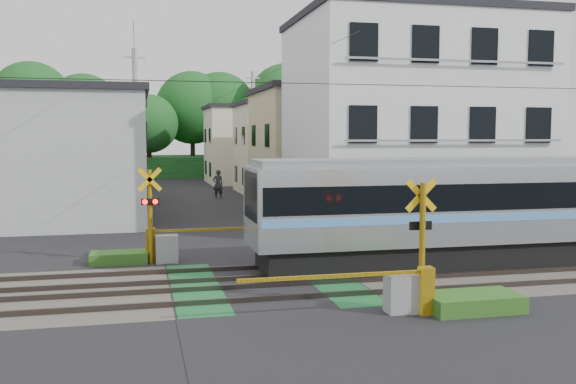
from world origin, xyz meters
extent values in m
plane|color=black|center=(0.00, 0.00, 0.00)|extent=(120.00, 120.00, 0.00)
cube|color=#47423A|center=(0.00, 0.00, 0.00)|extent=(120.00, 6.00, 0.00)
cube|color=black|center=(0.00, 0.00, 0.01)|extent=(5.20, 120.00, 0.00)
cube|color=#145126|center=(-1.90, 0.00, 0.01)|extent=(1.30, 6.00, 0.00)
cube|color=#145126|center=(1.90, 0.00, 0.01)|extent=(1.30, 6.00, 0.00)
cube|color=#3F3833|center=(0.00, -1.90, 0.07)|extent=(120.00, 0.08, 0.14)
cube|color=#3F3833|center=(0.00, -0.50, 0.07)|extent=(120.00, 0.08, 0.14)
cube|color=#3F3833|center=(0.00, 0.50, 0.07)|extent=(120.00, 0.08, 0.14)
cube|color=#3F3833|center=(0.00, 1.90, 0.07)|extent=(120.00, 0.08, 0.14)
cube|color=black|center=(7.95, 1.20, 0.41)|extent=(15.60, 2.15, 0.81)
cube|color=black|center=(2.26, 1.20, 0.27)|extent=(2.17, 1.99, 0.54)
cube|color=silver|center=(7.95, 1.20, 1.99)|extent=(16.25, 2.53, 2.35)
cube|color=black|center=(7.95, 1.20, 2.27)|extent=(15.99, 2.57, 0.80)
cube|color=#518BCC|center=(7.95, 1.20, 1.66)|extent=(16.09, 2.56, 0.25)
cube|color=slate|center=(7.95, 1.20, 3.27)|extent=(15.93, 2.07, 0.22)
cube|color=black|center=(-0.13, 1.20, 2.34)|extent=(0.10, 2.17, 1.41)
cylinder|color=#EDB50C|center=(3.00, -3.60, 1.50)|extent=(0.14, 0.14, 3.00)
cube|color=#EDB50C|center=(3.00, -3.50, 2.70)|extent=(0.77, 0.05, 0.77)
cube|color=#EDB50C|center=(3.00, -3.50, 2.70)|extent=(0.77, 0.05, 0.77)
cube|color=black|center=(3.00, -3.50, 2.00)|extent=(0.55, 0.05, 0.20)
sphere|color=#FF0C07|center=(2.84, -3.44, 2.00)|extent=(0.16, 0.16, 0.16)
sphere|color=#FF0C07|center=(3.16, -3.44, 2.00)|extent=(0.16, 0.16, 0.16)
cube|color=gray|center=(2.50, -3.60, 0.45)|extent=(0.70, 0.50, 0.90)
cube|color=#EDB50C|center=(3.00, -3.85, 0.55)|extent=(0.30, 0.30, 1.10)
cube|color=#EDB50C|center=(0.75, -3.85, 1.00)|extent=(4.20, 0.08, 0.08)
cylinder|color=#EDB50C|center=(-3.00, 3.60, 1.50)|extent=(0.14, 0.14, 3.00)
cube|color=#EDB50C|center=(-3.00, 3.50, 2.70)|extent=(0.77, 0.05, 0.77)
cube|color=#EDB50C|center=(-3.00, 3.50, 2.70)|extent=(0.77, 0.05, 0.77)
cube|color=black|center=(-3.00, 3.50, 2.00)|extent=(0.55, 0.05, 0.20)
sphere|color=#FF0C07|center=(-3.16, 3.44, 2.00)|extent=(0.16, 0.16, 0.16)
sphere|color=#FF0C07|center=(-2.84, 3.44, 2.00)|extent=(0.16, 0.16, 0.16)
cube|color=gray|center=(-2.50, 3.60, 0.45)|extent=(0.70, 0.50, 0.90)
cube|color=#EDB50C|center=(-3.00, 3.85, 0.55)|extent=(0.30, 0.30, 1.10)
cube|color=#EDB50C|center=(-0.75, 3.85, 1.00)|extent=(4.20, 0.08, 0.08)
cube|color=silver|center=(8.50, 9.50, 4.50)|extent=(10.00, 8.00, 9.00)
cube|color=black|center=(8.50, 9.50, 9.15)|extent=(10.20, 8.16, 0.30)
cube|color=black|center=(4.80, 5.47, 1.50)|extent=(1.10, 0.06, 1.40)
cube|color=black|center=(7.25, 5.47, 1.50)|extent=(1.10, 0.06, 1.40)
cube|color=black|center=(9.70, 5.47, 1.50)|extent=(1.10, 0.06, 1.40)
cube|color=black|center=(12.15, 5.47, 1.50)|extent=(1.10, 0.06, 1.40)
cube|color=gray|center=(8.50, 5.25, 0.90)|extent=(9.00, 0.06, 0.08)
cube|color=black|center=(4.80, 5.47, 4.50)|extent=(1.10, 0.06, 1.40)
cube|color=black|center=(7.25, 5.47, 4.50)|extent=(1.10, 0.06, 1.40)
cube|color=black|center=(9.70, 5.47, 4.50)|extent=(1.10, 0.06, 1.40)
cube|color=black|center=(12.15, 5.47, 4.50)|extent=(1.10, 0.06, 1.40)
cube|color=gray|center=(8.50, 5.25, 3.90)|extent=(9.00, 0.06, 0.08)
cube|color=black|center=(4.80, 5.47, 7.50)|extent=(1.10, 0.06, 1.40)
cube|color=black|center=(7.25, 5.47, 7.50)|extent=(1.10, 0.06, 1.40)
cube|color=black|center=(9.70, 5.47, 7.50)|extent=(1.10, 0.06, 1.40)
cube|color=black|center=(12.15, 5.47, 7.50)|extent=(1.10, 0.06, 1.40)
cube|color=gray|center=(8.50, 5.25, 6.90)|extent=(9.00, 0.06, 0.08)
cube|color=#AAADAF|center=(-6.50, 14.00, 3.00)|extent=(7.00, 7.00, 6.00)
cube|color=black|center=(-6.50, 14.00, 6.15)|extent=(7.35, 7.35, 0.30)
cube|color=black|center=(-2.97, 12.25, 1.30)|extent=(0.06, 1.00, 1.20)
cube|color=black|center=(-2.97, 15.75, 1.30)|extent=(0.06, 1.00, 1.20)
cube|color=black|center=(-2.97, 12.25, 4.10)|extent=(0.06, 1.00, 1.20)
cube|color=black|center=(-2.97, 15.75, 4.10)|extent=(0.06, 1.00, 1.20)
cube|color=tan|center=(6.80, 18.00, 3.25)|extent=(7.00, 8.00, 6.50)
cube|color=black|center=(6.80, 18.00, 6.65)|extent=(7.35, 8.40, 0.30)
cube|color=black|center=(3.27, 16.00, 1.30)|extent=(0.06, 1.00, 1.20)
cube|color=black|center=(3.27, 20.00, 1.30)|extent=(0.06, 1.00, 1.20)
cube|color=black|center=(3.27, 16.00, 4.10)|extent=(0.06, 1.00, 1.20)
cube|color=black|center=(3.27, 20.00, 4.10)|extent=(0.06, 1.00, 1.20)
cube|color=tan|center=(-7.00, 23.00, 2.90)|extent=(8.00, 7.00, 5.80)
cube|color=black|center=(-7.00, 23.00, 5.95)|extent=(8.40, 7.35, 0.30)
cube|color=black|center=(-2.97, 21.25, 1.30)|extent=(0.06, 1.00, 1.20)
cube|color=black|center=(-2.97, 24.75, 1.30)|extent=(0.06, 1.00, 1.20)
cube|color=black|center=(-2.97, 21.25, 4.10)|extent=(0.06, 1.00, 1.20)
cube|color=black|center=(-2.97, 24.75, 4.10)|extent=(0.06, 1.00, 1.20)
cube|color=beige|center=(7.20, 28.00, 3.10)|extent=(7.00, 7.00, 6.20)
cube|color=black|center=(7.20, 28.00, 6.35)|extent=(7.35, 7.35, 0.30)
cube|color=black|center=(3.67, 26.25, 1.30)|extent=(0.06, 1.00, 1.20)
cube|color=black|center=(3.67, 29.75, 1.30)|extent=(0.06, 1.00, 1.20)
cube|color=black|center=(3.67, 26.25, 4.10)|extent=(0.06, 1.00, 1.20)
cube|color=black|center=(3.67, 29.75, 4.10)|extent=(0.06, 1.00, 1.20)
cube|color=beige|center=(-6.80, 33.00, 3.00)|extent=(7.00, 8.00, 6.00)
cube|color=black|center=(-6.80, 33.00, 6.15)|extent=(7.35, 8.40, 0.30)
cube|color=black|center=(-3.27, 31.00, 1.30)|extent=(0.06, 1.00, 1.20)
cube|color=black|center=(-3.27, 35.00, 1.30)|extent=(0.06, 1.00, 1.20)
cube|color=black|center=(-3.27, 31.00, 4.10)|extent=(0.06, 1.00, 1.20)
cube|color=black|center=(-3.27, 35.00, 4.10)|extent=(0.06, 1.00, 1.20)
cube|color=beige|center=(6.50, 38.00, 3.20)|extent=(8.00, 7.00, 6.40)
cube|color=black|center=(6.50, 38.00, 6.55)|extent=(8.40, 7.35, 0.30)
cube|color=black|center=(2.47, 36.25, 1.30)|extent=(0.06, 1.00, 1.20)
cube|color=black|center=(2.47, 39.75, 1.30)|extent=(0.06, 1.00, 1.20)
cube|color=black|center=(2.47, 36.25, 4.10)|extent=(0.06, 1.00, 1.20)
cube|color=black|center=(2.47, 39.75, 4.10)|extent=(0.06, 1.00, 1.20)
cube|color=#1A501E|center=(0.00, 50.00, 1.00)|extent=(40.00, 10.00, 2.00)
cylinder|color=#332114|center=(-13.52, 50.90, 2.86)|extent=(0.50, 0.50, 5.71)
sphere|color=#1A501E|center=(-13.52, 50.90, 7.42)|extent=(8.00, 8.00, 8.00)
cylinder|color=#332114|center=(-10.67, 50.52, 2.30)|extent=(0.50, 0.50, 4.59)
sphere|color=#1A501E|center=(-10.67, 50.52, 5.97)|extent=(6.43, 6.43, 6.43)
cylinder|color=#332114|center=(-8.30, 47.09, 2.50)|extent=(0.50, 0.50, 5.00)
sphere|color=#1A501E|center=(-8.30, 47.09, 6.49)|extent=(6.99, 6.99, 6.99)
cylinder|color=#332114|center=(-3.93, 49.06, 2.15)|extent=(0.50, 0.50, 4.30)
sphere|color=#1A501E|center=(-3.93, 49.06, 5.59)|extent=(6.03, 6.03, 6.03)
cylinder|color=#332114|center=(-2.30, 46.24, 2.02)|extent=(0.50, 0.50, 4.04)
sphere|color=#1A501E|center=(-2.30, 46.24, 5.25)|extent=(5.65, 5.65, 5.65)
cylinder|color=#332114|center=(2.23, 50.35, 2.69)|extent=(0.50, 0.50, 5.38)
sphere|color=#1A501E|center=(2.23, 50.35, 7.00)|extent=(7.53, 7.53, 7.53)
cylinder|color=#332114|center=(5.12, 50.54, 2.69)|extent=(0.50, 0.50, 5.38)
sphere|color=#1A501E|center=(5.12, 50.54, 6.99)|extent=(7.53, 7.53, 7.53)
cylinder|color=#332114|center=(8.21, 46.62, 2.02)|extent=(0.50, 0.50, 4.04)
sphere|color=#1A501E|center=(8.21, 46.62, 5.26)|extent=(5.66, 5.66, 5.66)
cylinder|color=#332114|center=(11.50, 47.05, 2.86)|extent=(0.50, 0.50, 5.72)
sphere|color=#1A501E|center=(11.50, 47.05, 7.44)|extent=(8.01, 8.01, 8.01)
cylinder|color=#332114|center=(13.68, 47.14, 2.50)|extent=(0.50, 0.50, 4.99)
sphere|color=#1A501E|center=(13.68, 47.14, 6.49)|extent=(6.99, 6.99, 6.99)
cube|color=black|center=(6.00, 1.20, 5.60)|extent=(60.00, 0.02, 0.02)
cylinder|color=#A5A5A0|center=(-3.40, 13.00, 4.00)|extent=(0.26, 0.26, 8.00)
cube|color=#A5A5A0|center=(-3.40, 13.00, 7.60)|extent=(0.90, 0.08, 0.08)
cylinder|color=#A5A5A0|center=(3.60, 22.00, 4.00)|extent=(0.26, 0.26, 8.00)
cube|color=#A5A5A0|center=(3.60, 22.00, 7.60)|extent=(0.90, 0.08, 0.08)
cylinder|color=#A5A5A0|center=(-3.40, 34.00, 4.00)|extent=(0.26, 0.26, 8.00)
cube|color=#A5A5A0|center=(-3.40, 34.00, 7.60)|extent=(0.90, 0.08, 0.08)
cube|color=black|center=(-3.40, 23.50, 7.40)|extent=(0.02, 42.00, 0.02)
cube|color=black|center=(3.60, 23.50, 7.40)|extent=(0.02, 42.00, 0.02)
imported|color=#25272E|center=(1.68, 24.38, 0.94)|extent=(0.76, 0.57, 1.88)
cube|color=#2D5E1E|center=(4.20, -3.80, 0.20)|extent=(2.20, 1.20, 0.40)
cube|color=#2D5E1E|center=(-4.00, 3.90, 0.18)|extent=(1.80, 1.00, 0.36)
cube|color=#2D5E1E|center=(4.60, 3.20, 0.15)|extent=(1.50, 0.90, 0.30)
camera|label=1|loc=(-3.34, -17.11, 4.07)|focal=40.00mm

